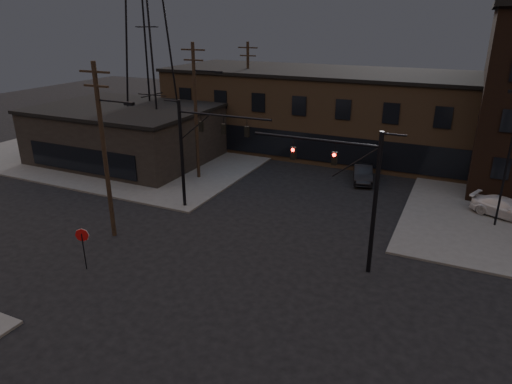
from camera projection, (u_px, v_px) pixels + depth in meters
ground at (228, 284)px, 24.32m from camera, size 140.00×140.00×0.00m
sidewalk_nw at (150, 142)px, 51.62m from camera, size 30.00×30.00×0.15m
building_row at (358, 115)px, 46.55m from camera, size 40.00×12.00×8.00m
building_left at (126, 135)px, 44.89m from camera, size 16.00×12.00×5.00m
traffic_signal_near at (355, 186)px, 24.23m from camera, size 7.12×0.24×8.00m
traffic_signal_far at (196, 144)px, 31.95m from camera, size 7.12×0.24×8.00m
stop_sign at (82, 239)px, 25.16m from camera, size 0.72×0.33×2.48m
utility_pole_near at (105, 148)px, 27.66m from camera, size 3.70×0.28×11.00m
utility_pole_mid at (196, 109)px, 38.11m from camera, size 3.70×0.28×11.50m
utility_pole_far at (248, 93)px, 48.79m from camera, size 2.20×0.28×11.00m
transmission_tower at (147, 27)px, 42.21m from camera, size 7.00×7.00×25.00m
lot_light_a at (510, 148)px, 29.01m from camera, size 1.50×0.28×9.14m
parked_car_lot_a at (491, 175)px, 38.25m from camera, size 5.00×3.52×1.58m
parked_car_lot_b at (505, 208)px, 31.95m from camera, size 4.94×3.38×1.33m
car_crossing at (363, 173)px, 39.33m from camera, size 2.56×4.62×1.44m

